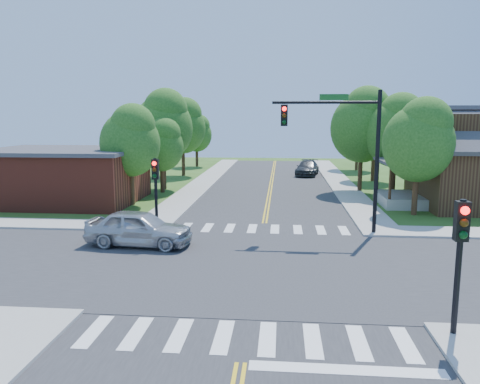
# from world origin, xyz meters

# --- Properties ---
(ground) EXTENTS (100.00, 100.00, 0.00)m
(ground) POSITION_xyz_m (0.00, 0.00, 0.00)
(ground) COLOR #30531A
(ground) RESTS_ON ground
(road_ns) EXTENTS (10.00, 90.00, 0.04)m
(road_ns) POSITION_xyz_m (0.00, 0.00, 0.02)
(road_ns) COLOR #2D2D30
(road_ns) RESTS_ON ground
(road_ew) EXTENTS (90.00, 10.00, 0.04)m
(road_ew) POSITION_xyz_m (0.00, 0.00, 0.03)
(road_ew) COLOR #2D2D30
(road_ew) RESTS_ON ground
(intersection_patch) EXTENTS (10.20, 10.20, 0.06)m
(intersection_patch) POSITION_xyz_m (0.00, 0.00, 0.00)
(intersection_patch) COLOR #2D2D30
(intersection_patch) RESTS_ON ground
(sidewalk_nw) EXTENTS (40.00, 40.00, 0.14)m
(sidewalk_nw) POSITION_xyz_m (-15.82, 15.82, 0.07)
(sidewalk_nw) COLOR #9E9B93
(sidewalk_nw) RESTS_ON ground
(crosswalk_north) EXTENTS (8.85, 2.00, 0.01)m
(crosswalk_north) POSITION_xyz_m (0.00, 6.20, 0.05)
(crosswalk_north) COLOR white
(crosswalk_north) RESTS_ON ground
(crosswalk_south) EXTENTS (8.85, 2.00, 0.01)m
(crosswalk_south) POSITION_xyz_m (0.00, -6.20, 0.05)
(crosswalk_south) COLOR white
(crosswalk_south) RESTS_ON ground
(centerline) EXTENTS (0.30, 90.00, 0.01)m
(centerline) POSITION_xyz_m (0.00, 0.00, 0.05)
(centerline) COLOR yellow
(centerline) RESTS_ON ground
(stop_bar) EXTENTS (4.60, 0.45, 0.09)m
(stop_bar) POSITION_xyz_m (2.50, -7.60, 0.00)
(stop_bar) COLOR white
(stop_bar) RESTS_ON ground
(signal_mast_ne) EXTENTS (5.30, 0.42, 7.20)m
(signal_mast_ne) POSITION_xyz_m (3.91, 5.59, 4.85)
(signal_mast_ne) COLOR black
(signal_mast_ne) RESTS_ON ground
(signal_pole_se) EXTENTS (0.34, 0.42, 3.80)m
(signal_pole_se) POSITION_xyz_m (5.60, -5.62, 2.66)
(signal_pole_se) COLOR black
(signal_pole_se) RESTS_ON ground
(signal_pole_nw) EXTENTS (0.34, 0.42, 3.80)m
(signal_pole_nw) POSITION_xyz_m (-5.60, 5.58, 2.66)
(signal_pole_nw) COLOR black
(signal_pole_nw) RESTS_ON ground
(building_nw) EXTENTS (10.40, 8.40, 3.73)m
(building_nw) POSITION_xyz_m (-14.20, 13.20, 1.88)
(building_nw) COLOR maroon
(building_nw) RESTS_ON ground
(tree_e_a) EXTENTS (4.18, 3.97, 7.11)m
(tree_e_a) POSITION_xyz_m (9.07, 10.78, 4.65)
(tree_e_a) COLOR #382314
(tree_e_a) RESTS_ON ground
(tree_e_b) EXTENTS (4.52, 4.30, 7.69)m
(tree_e_b) POSITION_xyz_m (9.32, 17.59, 5.04)
(tree_e_b) COLOR #382314
(tree_e_b) RESTS_ON ground
(tree_e_c) EXTENTS (4.53, 4.31, 7.71)m
(tree_e_c) POSITION_xyz_m (9.42, 26.01, 5.05)
(tree_e_c) COLOR #382314
(tree_e_c) RESTS_ON ground
(tree_e_d) EXTENTS (4.74, 4.50, 8.05)m
(tree_e_d) POSITION_xyz_m (9.35, 35.20, 5.28)
(tree_e_d) COLOR #382314
(tree_e_d) RESTS_ON ground
(tree_w_a) EXTENTS (4.00, 3.80, 6.80)m
(tree_w_a) POSITION_xyz_m (-9.10, 12.46, 4.45)
(tree_w_a) COLOR #382314
(tree_w_a) RESTS_ON ground
(tree_w_b) EXTENTS (4.82, 4.58, 8.20)m
(tree_w_b) POSITION_xyz_m (-8.65, 19.53, 5.37)
(tree_w_b) COLOR #382314
(tree_w_b) RESTS_ON ground
(tree_w_c) EXTENTS (4.61, 4.38, 7.83)m
(tree_w_c) POSITION_xyz_m (-8.93, 28.44, 5.13)
(tree_w_c) COLOR #382314
(tree_w_c) RESTS_ON ground
(tree_w_d) EXTENTS (3.65, 3.47, 6.20)m
(tree_w_d) POSITION_xyz_m (-9.17, 37.29, 4.06)
(tree_w_d) COLOR #382314
(tree_w_d) RESTS_ON ground
(tree_house) EXTENTS (4.87, 4.63, 8.28)m
(tree_house) POSITION_xyz_m (7.16, 19.32, 5.42)
(tree_house) COLOR #382314
(tree_house) RESTS_ON ground
(tree_bldg) EXTENTS (3.47, 3.30, 5.90)m
(tree_bldg) POSITION_xyz_m (-8.37, 17.82, 3.86)
(tree_bldg) COLOR #382314
(tree_bldg) RESTS_ON ground
(car_silver) EXTENTS (2.87, 5.23, 1.66)m
(car_silver) POSITION_xyz_m (-5.57, 2.45, 0.83)
(car_silver) COLOR #B4B7BC
(car_silver) RESTS_ON ground
(car_dgrey) EXTENTS (3.65, 5.69, 1.46)m
(car_dgrey) POSITION_xyz_m (3.50, 29.61, 0.73)
(car_dgrey) COLOR #2F3234
(car_dgrey) RESTS_ON ground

